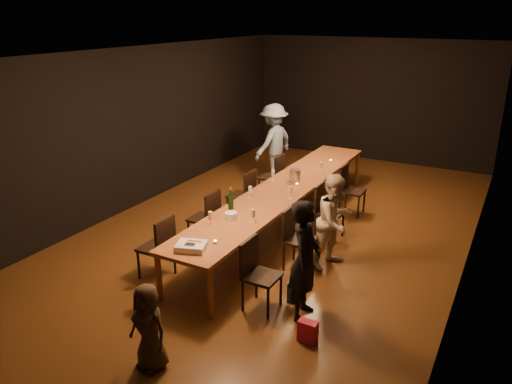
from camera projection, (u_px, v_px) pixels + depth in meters
The scene contains 30 objects.
ground at pixel (283, 228), 8.79m from camera, with size 10.00×10.00×0.00m, color #3F1E0F.
room_shell at pixel (285, 111), 8.08m from camera, with size 6.04×10.04×3.02m.
table at pixel (284, 190), 8.55m from camera, with size 0.90×6.00×0.75m.
chair_right_0 at pixel (262, 276), 6.27m from camera, with size 0.42×0.42×0.93m, color black, non-canonical shape.
chair_right_1 at pixel (300, 240), 7.26m from camera, with size 0.42×0.42×0.93m, color black, non-canonical shape.
chair_right_2 at pixel (330, 212), 8.25m from camera, with size 0.42×0.42×0.93m, color black, non-canonical shape.
chair_right_3 at pixel (353, 190), 9.24m from camera, with size 0.42×0.42×0.93m, color black, non-canonical shape.
chair_left_0 at pixel (156, 247), 7.03m from camera, with size 0.42×0.42×0.93m, color black, non-canonical shape.
chair_left_1 at pixel (204, 218), 8.02m from camera, with size 0.42×0.42×0.93m, color black, non-canonical shape.
chair_left_2 at pixel (241, 195), 9.01m from camera, with size 0.42×0.42×0.93m, color black, non-canonical shape.
chair_left_3 at pixel (271, 177), 10.00m from camera, with size 0.42×0.42×0.93m, color black, non-canonical shape.
woman_birthday at pixel (305, 260), 6.01m from camera, with size 0.56×0.37×1.54m, color black.
woman_tan at pixel (335, 221), 7.27m from camera, with size 0.69×0.54×1.42m, color beige.
man_blue at pixel (274, 142), 11.10m from camera, with size 1.10×0.63×1.70m, color #86A8D0.
child at pixel (149, 327), 5.20m from camera, with size 0.48×0.31×0.98m, color #3F3123.
gift_bag_red at pixel (308, 331), 5.73m from camera, with size 0.22×0.12×0.26m, color #DD214C.
gift_bag_blue at pixel (297, 292), 6.52m from camera, with size 0.23×0.15×0.29m, color #2760AA.
birthday_cake at pixel (191, 246), 6.31m from camera, with size 0.44×0.40×0.09m.
plate_stack at pixel (231, 216), 7.23m from camera, with size 0.18×0.18×0.10m, color white.
champagne_bottle at pixel (231, 198), 7.56m from camera, with size 0.08×0.08×0.35m, color black, non-canonical shape.
ice_bucket at pixel (295, 175), 8.82m from camera, with size 0.19×0.19×0.21m, color #B1B1B6.
wineglass_0 at pixel (210, 219), 7.00m from camera, with size 0.06×0.06×0.21m, color beige, non-canonical shape.
wineglass_1 at pixel (253, 216), 7.08m from camera, with size 0.06×0.06×0.21m, color beige, non-canonical shape.
wineglass_2 at pixel (250, 192), 8.01m from camera, with size 0.06×0.06×0.21m, color silver, non-canonical shape.
wineglass_3 at pixel (291, 193), 8.00m from camera, with size 0.06×0.06×0.21m, color beige, non-canonical shape.
wineglass_4 at pixel (273, 176), 8.82m from camera, with size 0.06×0.06×0.21m, color silver, non-canonical shape.
wineglass_5 at pixel (321, 168), 9.27m from camera, with size 0.06×0.06×0.21m, color silver, non-canonical shape.
tealight_near at pixel (215, 242), 6.49m from camera, with size 0.05×0.05×0.03m, color #B2B7B2.
tealight_mid at pixel (297, 185), 8.64m from camera, with size 0.05×0.05×0.03m, color #B2B7B2.
tealight_far at pixel (331, 161), 10.01m from camera, with size 0.05×0.05×0.03m, color #B2B7B2.
Camera 1 is at (3.42, -7.29, 3.60)m, focal length 35.00 mm.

